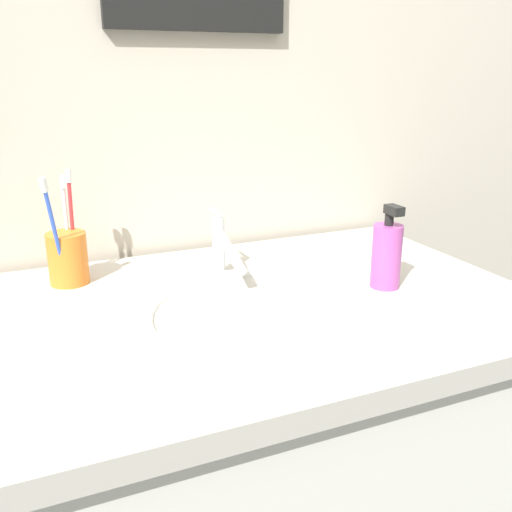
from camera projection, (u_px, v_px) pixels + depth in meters
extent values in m
cube|color=beige|center=(195.00, 98.00, 1.21)|extent=(2.12, 0.04, 2.40)
cube|color=#BCB7AD|center=(266.00, 309.00, 0.99)|extent=(0.92, 0.65, 0.04)
ellipsoid|color=white|center=(263.00, 339.00, 0.94)|extent=(0.35, 0.35, 0.09)
torus|color=white|center=(263.00, 314.00, 0.93)|extent=(0.40, 0.40, 0.02)
cylinder|color=#595B60|center=(263.00, 362.00, 0.95)|extent=(0.03, 0.03, 0.01)
cylinder|color=silver|center=(219.00, 246.00, 1.09)|extent=(0.02, 0.02, 0.11)
cylinder|color=silver|center=(230.00, 251.00, 1.04)|extent=(0.02, 0.13, 0.06)
cylinder|color=silver|center=(215.00, 212.00, 1.09)|extent=(0.01, 0.05, 0.01)
cylinder|color=orange|center=(68.00, 258.00, 1.05)|extent=(0.07, 0.07, 0.10)
cylinder|color=blue|center=(56.00, 236.00, 0.99)|extent=(0.03, 0.05, 0.19)
cube|color=white|center=(44.00, 185.00, 0.94)|extent=(0.02, 0.02, 0.03)
cylinder|color=red|center=(72.00, 227.00, 1.06)|extent=(0.01, 0.02, 0.19)
cube|color=white|center=(68.00, 176.00, 1.04)|extent=(0.01, 0.02, 0.02)
cylinder|color=white|center=(67.00, 230.00, 1.06)|extent=(0.01, 0.03, 0.18)
cube|color=white|center=(62.00, 182.00, 1.04)|extent=(0.01, 0.02, 0.03)
cylinder|color=#B24CA5|center=(386.00, 256.00, 1.03)|extent=(0.05, 0.05, 0.12)
cylinder|color=black|center=(389.00, 220.00, 1.01)|extent=(0.02, 0.02, 0.02)
cube|color=black|center=(394.00, 210.00, 0.99)|extent=(0.02, 0.04, 0.02)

